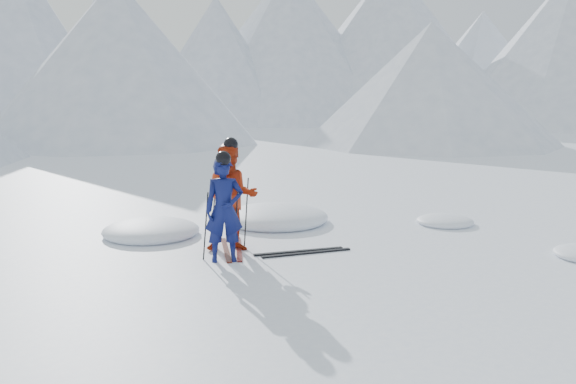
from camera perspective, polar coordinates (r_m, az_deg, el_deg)
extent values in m
plane|color=white|center=(11.29, 8.88, -5.53)|extent=(160.00, 160.00, 0.00)
cone|color=#B2BCD1|center=(50.97, -24.66, 13.47)|extent=(23.96, 23.96, 14.35)
cone|color=#B2BCD1|center=(61.20, -17.04, 11.97)|extent=(17.69, 17.69, 11.93)
cone|color=#B2BCD1|center=(54.21, -6.67, 12.11)|extent=(19.63, 19.63, 10.85)
cone|color=#B2BCD1|center=(58.60, 0.01, 13.59)|extent=(23.31, 23.31, 14.15)
cone|color=#B2BCD1|center=(60.80, 9.52, 13.66)|extent=(28.94, 28.94, 14.88)
cone|color=silver|center=(66.28, 17.59, 11.21)|extent=(24.45, 24.45, 10.76)
cone|color=#B2BCD1|center=(55.97, 25.11, 12.32)|extent=(28.50, 28.50, 13.01)
cone|color=#B2BCD1|center=(34.20, 13.10, 9.84)|extent=(14.00, 14.00, 6.50)
cone|color=#B2BCD1|center=(35.89, -15.52, 11.72)|extent=(16.00, 16.00, 9.00)
imported|color=#0D1450|center=(10.41, -5.99, -1.67)|extent=(0.69, 0.49, 1.79)
imported|color=#AE2B0D|center=(11.08, -5.29, -0.52)|extent=(1.06, 0.88, 1.97)
cylinder|color=black|center=(10.57, -7.71, -3.19)|extent=(0.12, 0.08, 1.19)
cylinder|color=black|center=(10.76, -4.89, -2.92)|extent=(0.12, 0.07, 1.19)
cylinder|color=black|center=(11.34, -7.00, -2.02)|extent=(0.13, 0.10, 1.31)
cylinder|color=black|center=(11.35, -3.92, -1.95)|extent=(0.13, 0.09, 1.31)
cube|color=black|center=(11.27, -5.82, -5.41)|extent=(0.29, 1.70, 0.03)
cube|color=black|center=(11.32, -4.62, -5.33)|extent=(0.40, 1.69, 0.03)
cube|color=black|center=(11.11, 1.01, -5.57)|extent=(1.70, 0.14, 0.03)
cube|color=black|center=(11.01, 1.74, -5.73)|extent=(1.70, 0.20, 0.03)
ellipsoid|color=white|center=(12.69, -12.67, -3.97)|extent=(1.95, 1.95, 0.43)
ellipsoid|color=white|center=(13.86, 14.47, -2.91)|extent=(1.24, 1.24, 0.27)
ellipsoid|color=white|center=(13.59, -1.20, -2.84)|extent=(2.35, 2.35, 0.52)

